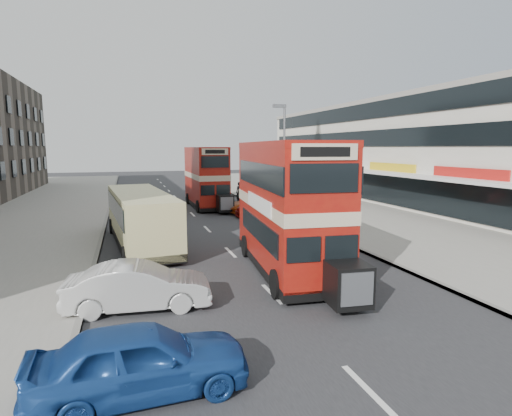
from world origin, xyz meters
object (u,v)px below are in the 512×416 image
object	(u,v)px
car_right_b	(258,205)
cyclist	(240,199)
bus_main	(288,207)
pedestrian_near	(317,209)
coach	(141,216)
bus_second	(206,177)
pedestrian_far	(265,187)
street_lamp	(283,151)
car_right_a	(268,207)
car_left_near	(141,360)
car_left_front	(139,287)

from	to	relation	value
car_right_b	cyclist	xyz separation A→B (m)	(-0.44, 3.68, 0.04)
bus_main	pedestrian_near	bearing A→B (deg)	-116.57
coach	pedestrian_near	world-z (taller)	coach
bus_second	pedestrian_far	xyz separation A→B (m)	(7.06, 5.33, -1.50)
street_lamp	car_right_a	xyz separation A→B (m)	(-1.40, -0.69, -4.08)
car_right_a	pedestrian_far	xyz separation A→B (m)	(3.67, 11.58, 0.36)
car_right_a	pedestrian_far	bearing A→B (deg)	170.07
street_lamp	car_left_near	xyz separation A→B (m)	(-11.03, -20.71, -4.04)
bus_main	bus_second	distance (m)	19.19
bus_second	cyclist	world-z (taller)	bus_second
coach	car_right_b	distance (m)	12.27
bus_main	car_right_a	size ratio (longest dim) A/B	1.93
coach	car_right_a	xyz separation A→B (m)	(9.16, 6.47, -0.81)
bus_second	car_right_a	bearing A→B (deg)	118.10
car_right_a	cyclist	bearing A→B (deg)	-165.75
coach	bus_second	bearing A→B (deg)	59.71
cyclist	street_lamp	bearing A→B (deg)	-59.42
car_left_front	car_right_b	world-z (taller)	car_left_front
street_lamp	bus_main	size ratio (longest dim) A/B	0.87
pedestrian_near	car_left_front	bearing A→B (deg)	10.48
bus_second	coach	world-z (taller)	bus_second
pedestrian_near	pedestrian_far	size ratio (longest dim) A/B	0.91
street_lamp	car_left_near	size ratio (longest dim) A/B	1.85
car_right_b	pedestrian_far	xyz separation A→B (m)	(3.87, 9.71, 0.41)
pedestrian_near	cyclist	distance (m)	9.44
car_left_near	car_right_a	xyz separation A→B (m)	(9.63, 20.03, -0.04)
bus_main	pedestrian_near	distance (m)	11.32
car_left_near	pedestrian_near	bearing A→B (deg)	-37.88
bus_main	pedestrian_far	xyz separation A→B (m)	(7.31, 24.52, -1.60)
street_lamp	car_right_a	bearing A→B (deg)	-153.77
street_lamp	pedestrian_near	bearing A→B (deg)	-78.01
pedestrian_near	pedestrian_far	world-z (taller)	pedestrian_far
bus_second	car_right_a	xyz separation A→B (m)	(3.39, -6.25, -1.86)
bus_second	car_left_front	size ratio (longest dim) A/B	2.00
bus_main	pedestrian_far	size ratio (longest dim) A/B	5.10
car_left_near	cyclist	world-z (taller)	cyclist
bus_second	car_left_near	size ratio (longest dim) A/B	2.01
bus_second	car_left_front	distance (m)	22.50
car_left_front	street_lamp	bearing A→B (deg)	-28.91
street_lamp	bus_main	bearing A→B (deg)	-110.27
bus_second	car_left_front	world-z (taller)	bus_second
car_left_near	car_right_a	world-z (taller)	car_left_near
car_left_near	pedestrian_far	bearing A→B (deg)	-25.06
bus_second	pedestrian_far	bearing A→B (deg)	-143.32
pedestrian_far	cyclist	distance (m)	7.43
coach	car_left_near	distance (m)	13.58
car_left_near	pedestrian_near	world-z (taller)	pedestrian_near
bus_second	pedestrian_near	world-z (taller)	bus_second
car_left_near	pedestrian_near	distance (m)	20.42
pedestrian_near	pedestrian_far	bearing A→B (deg)	-130.04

